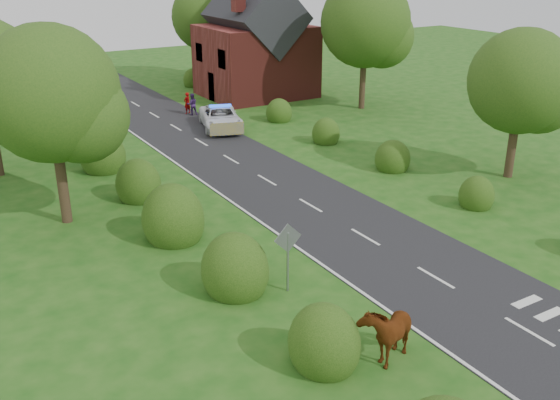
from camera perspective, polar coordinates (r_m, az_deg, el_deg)
ground at (r=23.16m, az=14.03°, el=-6.93°), size 120.00×120.00×0.00m
road at (r=34.32m, az=-3.74°, el=3.28°), size 6.00×70.00×0.02m
road_markings at (r=31.89m, az=-4.54°, el=1.82°), size 4.96×70.00×0.01m
hedgerow_left at (r=28.80m, az=-12.18°, el=0.68°), size 2.75×50.41×3.00m
hedgerow_right at (r=34.69m, az=8.93°, el=4.19°), size 2.10×45.78×2.10m
tree_left_a at (r=26.86m, az=-19.64°, el=8.64°), size 5.74×5.60×8.38m
tree_right_a at (r=33.41m, az=21.57°, el=9.71°), size 5.33×5.20×7.56m
tree_right_b at (r=46.47m, az=8.22°, el=15.46°), size 6.56×6.40×9.40m
tree_right_c at (r=57.42m, az=-6.46°, el=16.11°), size 6.15×6.00×8.58m
road_sign at (r=20.92m, az=0.72°, el=-4.36°), size 1.06×0.08×2.53m
house at (r=50.76m, az=-2.24°, el=13.73°), size 8.00×7.40×9.17m
cow at (r=18.41m, az=9.71°, el=-11.93°), size 2.38×1.85×1.50m
police_van at (r=41.47m, az=-5.45°, el=7.50°), size 3.82×5.65×1.58m
pedestrian_red at (r=45.72m, az=-8.48°, el=8.76°), size 0.65×0.54×1.53m
pedestrian_purple at (r=45.24m, az=-8.04°, el=8.66°), size 0.87×0.74×1.55m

